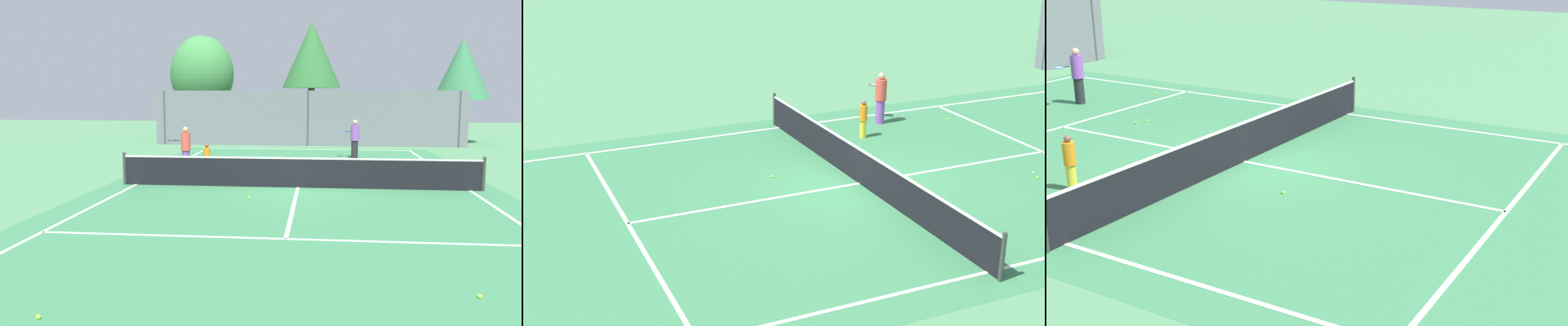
% 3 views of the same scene
% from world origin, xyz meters
% --- Properties ---
extents(ground_plane, '(80.00, 80.00, 0.00)m').
position_xyz_m(ground_plane, '(0.00, 0.00, 0.00)').
color(ground_plane, '#4C8456').
extents(court_surface, '(13.00, 25.00, 0.01)m').
position_xyz_m(court_surface, '(0.00, 0.00, 0.00)').
color(court_surface, '#387A4C').
rests_on(court_surface, ground_plane).
extents(tennis_net, '(11.90, 0.10, 1.10)m').
position_xyz_m(tennis_net, '(0.00, 0.00, 0.51)').
color(tennis_net, '#333833').
rests_on(tennis_net, ground_plane).
extents(player_0, '(0.26, 0.26, 1.23)m').
position_xyz_m(player_0, '(-3.48, 2.06, 0.63)').
color(player_0, yellow).
rests_on(player_0, ground_plane).
extents(player_2, '(0.97, 0.58, 1.83)m').
position_xyz_m(player_2, '(2.33, 8.23, 0.94)').
color(player_2, '#232328').
rests_on(player_2, ground_plane).
extents(ball_crate, '(0.37, 0.34, 0.43)m').
position_xyz_m(ball_crate, '(1.63, 0.76, 0.18)').
color(ball_crate, blue).
rests_on(ball_crate, ground_plane).
extents(tennis_ball_3, '(0.07, 0.07, 0.07)m').
position_xyz_m(tennis_ball_3, '(1.35, 4.85, 0.03)').
color(tennis_ball_3, '#CCE533').
rests_on(tennis_ball_3, ground_plane).
extents(tennis_ball_4, '(0.07, 0.07, 0.07)m').
position_xyz_m(tennis_ball_4, '(4.45, 5.87, 0.03)').
color(tennis_ball_4, '#CCE533').
rests_on(tennis_ball_4, ground_plane).
extents(tennis_ball_5, '(0.07, 0.07, 0.07)m').
position_xyz_m(tennis_ball_5, '(1.68, 4.71, 0.03)').
color(tennis_ball_5, '#CCE533').
rests_on(tennis_ball_5, ground_plane).
extents(tennis_ball_6, '(0.07, 0.07, 0.07)m').
position_xyz_m(tennis_ball_6, '(-1.20, 1.05, 0.03)').
color(tennis_ball_6, '#CCE533').
rests_on(tennis_ball_6, ground_plane).
extents(tennis_ball_7, '(0.07, 0.07, 0.07)m').
position_xyz_m(tennis_ball_7, '(-1.38, -2.00, 0.03)').
color(tennis_ball_7, '#CCE533').
rests_on(tennis_ball_7, ground_plane).
extents(tennis_ball_8, '(0.07, 0.07, 0.07)m').
position_xyz_m(tennis_ball_8, '(3.92, 0.54, 0.03)').
color(tennis_ball_8, '#CCE533').
rests_on(tennis_ball_8, ground_plane).
extents(tennis_ball_9, '(0.07, 0.07, 0.07)m').
position_xyz_m(tennis_ball_9, '(4.66, 7.04, 0.03)').
color(tennis_ball_9, '#CCE533').
rests_on(tennis_ball_9, ground_plane).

